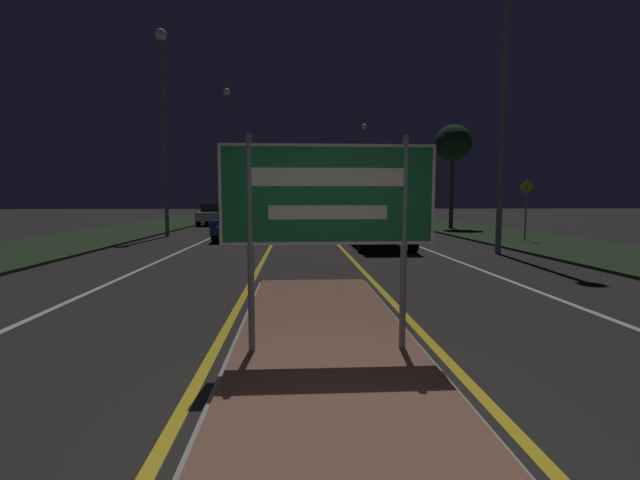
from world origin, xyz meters
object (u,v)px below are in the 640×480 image
at_px(car_receding_0, 380,226).
at_px(car_approaching_0, 239,222).
at_px(car_receding_2, 374,212).
at_px(streetlight_right_near, 506,30).
at_px(streetlight_right_far, 364,158).
at_px(highway_sign, 328,202).
at_px(car_receding_1, 342,216).
at_px(streetlight_left_far, 228,133).
at_px(streetlight_left_near, 163,105).
at_px(warning_sign, 526,204).
at_px(car_approaching_1, 215,214).

relative_size(car_receding_0, car_approaching_0, 1.00).
bearing_deg(car_receding_2, car_receding_0, -99.74).
height_order(streetlight_right_near, car_receding_2, streetlight_right_near).
xyz_separation_m(streetlight_right_far, car_receding_2, (-0.48, -8.28, -5.05)).
height_order(highway_sign, car_receding_1, highway_sign).
distance_m(streetlight_left_far, car_approaching_0, 20.90).
bearing_deg(highway_sign, streetlight_left_near, 111.90).
bearing_deg(car_approaching_0, car_receding_0, -35.98).
relative_size(car_receding_1, warning_sign, 1.83).
distance_m(streetlight_right_near, streetlight_right_far, 28.79).
bearing_deg(streetlight_left_far, highway_sign, -79.55).
bearing_deg(streetlight_left_near, car_receding_2, 47.54).
bearing_deg(car_approaching_0, streetlight_left_near, 161.13).
distance_m(streetlight_left_far, streetlight_right_near, 28.25).
relative_size(streetlight_left_near, car_approaching_1, 2.22).
distance_m(streetlight_left_far, streetlight_right_far, 13.20).
distance_m(streetlight_left_near, car_approaching_0, 6.47).
height_order(car_receding_2, car_approaching_1, car_approaching_1).
height_order(car_receding_2, warning_sign, warning_sign).
xyz_separation_m(car_approaching_0, car_approaching_1, (-3.02, 10.51, 0.05)).
distance_m(streetlight_left_far, car_approaching_1, 11.24).
height_order(streetlight_left_near, streetlight_right_far, streetlight_left_near).
bearing_deg(car_approaching_1, car_receding_2, 19.06).
xyz_separation_m(highway_sign, streetlight_right_far, (6.34, 37.49, 4.10)).
bearing_deg(streetlight_right_near, warning_sign, 51.31).
bearing_deg(car_receding_2, car_approaching_0, -120.89).
bearing_deg(car_receding_0, car_approaching_0, 144.02).
distance_m(streetlight_left_near, warning_sign, 16.33).
relative_size(streetlight_right_near, warning_sign, 4.36).
bearing_deg(car_approaching_1, highway_sign, -76.85).
distance_m(car_receding_0, car_receding_1, 10.34).
relative_size(streetlight_right_near, car_receding_0, 2.36).
xyz_separation_m(highway_sign, streetlight_left_near, (-6.37, 15.85, 4.33)).
xyz_separation_m(car_receding_1, car_receding_2, (3.43, 8.24, -0.01)).
bearing_deg(car_receding_0, car_receding_2, 80.26).
height_order(streetlight_right_far, warning_sign, streetlight_right_far).
distance_m(car_approaching_0, warning_sign, 12.04).
xyz_separation_m(streetlight_right_far, car_approaching_1, (-12.21, -12.33, -5.02)).
height_order(streetlight_left_far, car_receding_1, streetlight_left_far).
relative_size(streetlight_left_near, car_receding_2, 2.14).
distance_m(car_receding_1, car_receding_2, 8.92).
xyz_separation_m(car_approaching_0, warning_sign, (11.77, -2.43, 0.82)).
distance_m(streetlight_left_near, streetlight_right_near, 14.40).
height_order(streetlight_right_near, car_approaching_1, streetlight_right_near).
bearing_deg(car_approaching_1, car_receding_1, -26.74).
height_order(streetlight_right_far, car_receding_1, streetlight_right_far).
bearing_deg(car_approaching_0, car_approaching_1, 106.04).
bearing_deg(highway_sign, streetlight_left_far, 100.45).
height_order(highway_sign, warning_sign, warning_sign).
height_order(highway_sign, car_receding_2, highway_sign).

